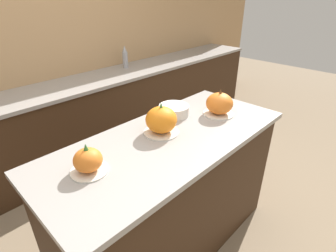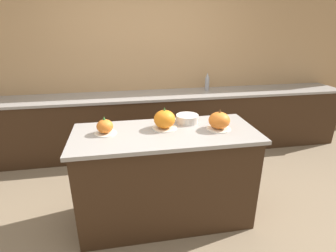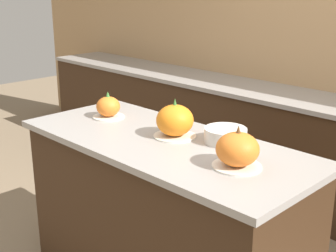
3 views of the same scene
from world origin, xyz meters
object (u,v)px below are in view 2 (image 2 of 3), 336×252
object	(u,v)px
pumpkin_cake_left	(105,127)
bottle_tall	(207,82)
pumpkin_cake_right	(219,121)
mixing_bowl	(187,119)
pumpkin_cake_center	(165,120)

from	to	relation	value
pumpkin_cake_left	bottle_tall	distance (m)	2.15
pumpkin_cake_right	mixing_bowl	xyz separation A→B (m)	(-0.24, 0.22, -0.04)
pumpkin_cake_left	pumpkin_cake_right	size ratio (longest dim) A/B	0.86
pumpkin_cake_left	pumpkin_cake_center	world-z (taller)	pumpkin_cake_center
bottle_tall	pumpkin_cake_left	bearing A→B (deg)	-132.56
pumpkin_cake_center	bottle_tall	bearing A→B (deg)	59.47
pumpkin_cake_left	mixing_bowl	xyz separation A→B (m)	(0.78, 0.15, -0.02)
pumpkin_cake_center	mixing_bowl	size ratio (longest dim) A/B	1.04
pumpkin_cake_right	mixing_bowl	bearing A→B (deg)	137.49
pumpkin_cake_left	pumpkin_cake_right	world-z (taller)	pumpkin_cake_right
pumpkin_cake_right	bottle_tall	distance (m)	1.72
pumpkin_cake_left	pumpkin_cake_right	distance (m)	1.03
pumpkin_cake_center	mixing_bowl	world-z (taller)	pumpkin_cake_center
pumpkin_cake_left	bottle_tall	bearing A→B (deg)	47.44
bottle_tall	mixing_bowl	size ratio (longest dim) A/B	1.22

